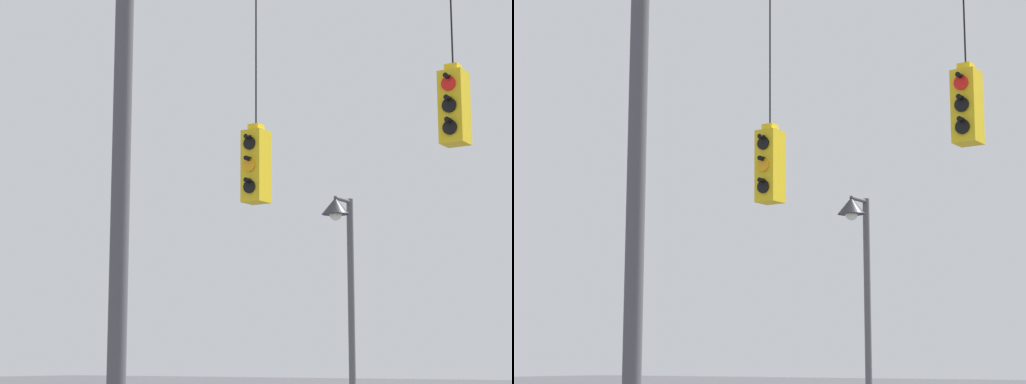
% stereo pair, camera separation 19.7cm
% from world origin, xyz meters
% --- Properties ---
extents(utility_pole_left, '(0.31, 0.31, 9.08)m').
position_xyz_m(utility_pole_left, '(-5.25, 0.47, 4.53)').
color(utility_pole_left, '#4C4C51').
rests_on(utility_pole_left, ground_plane).
extents(traffic_light_near_left_pole, '(0.34, 0.58, 3.40)m').
position_xyz_m(traffic_light_near_left_pole, '(-2.56, 0.47, 5.18)').
color(traffic_light_near_left_pole, yellow).
extents(traffic_light_over_intersection, '(0.34, 0.58, 2.70)m').
position_xyz_m(traffic_light_over_intersection, '(0.64, 0.47, 5.65)').
color(traffic_light_over_intersection, yellow).
extents(street_lamp, '(0.49, 0.84, 5.11)m').
position_xyz_m(street_lamp, '(-2.71, 3.49, 3.80)').
color(street_lamp, '#515156').
rests_on(street_lamp, ground_plane).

